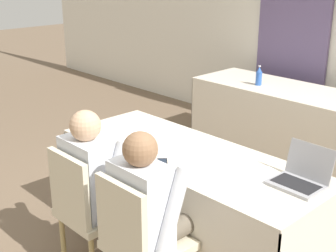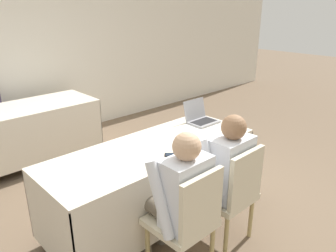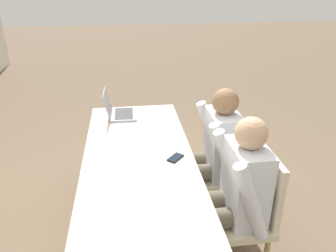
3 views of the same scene
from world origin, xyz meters
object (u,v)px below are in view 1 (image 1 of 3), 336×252
object	(u,v)px
water_bottle	(259,76)
person_white_shirt	(151,209)
cell_phone	(162,162)
person_checkered_shirt	(98,180)
laptop	(300,178)
chair_near_right	(139,239)
chair_near_left	(87,207)

from	to	relation	value
water_bottle	person_white_shirt	world-z (taller)	person_white_shirt
cell_phone	person_checkered_shirt	size ratio (longest dim) A/B	0.12
laptop	person_white_shirt	bearing A→B (deg)	-125.39
chair_near_right	water_bottle	bearing A→B (deg)	-67.80
cell_phone	chair_near_left	xyz separation A→B (m)	(-0.26, -0.44, -0.27)
cell_phone	chair_near_left	world-z (taller)	chair_near_left
chair_near_right	chair_near_left	bearing A→B (deg)	0.00
chair_near_left	cell_phone	bearing A→B (deg)	-121.08
chair_near_left	chair_near_right	bearing A→B (deg)	-180.00
cell_phone	chair_near_right	distance (m)	0.58
laptop	person_checkered_shirt	bearing A→B (deg)	-144.73
chair_near_left	person_checkered_shirt	xyz separation A→B (m)	(0.00, 0.10, 0.16)
chair_near_right	cell_phone	bearing A→B (deg)	-58.82
laptop	water_bottle	bearing A→B (deg)	133.13
person_white_shirt	water_bottle	bearing A→B (deg)	-66.98
water_bottle	person_checkered_shirt	xyz separation A→B (m)	(0.53, -2.49, -0.20)
person_checkered_shirt	person_white_shirt	bearing A→B (deg)	-180.00
laptop	person_white_shirt	xyz separation A→B (m)	(-0.53, -0.72, -0.15)
water_bottle	chair_near_left	bearing A→B (deg)	-78.46
laptop	cell_phone	bearing A→B (deg)	-153.17
water_bottle	person_white_shirt	distance (m)	2.72
laptop	water_bottle	xyz separation A→B (m)	(-1.59, 1.77, 0.05)
cell_phone	chair_near_right	world-z (taller)	chair_near_right
chair_near_left	person_checkered_shirt	world-z (taller)	person_checkered_shirt
cell_phone	water_bottle	size ratio (longest dim) A/B	0.64
water_bottle	laptop	bearing A→B (deg)	-48.09
person_white_shirt	person_checkered_shirt	bearing A→B (deg)	0.00
water_bottle	person_checkered_shirt	size ratio (longest dim) A/B	0.18
chair_near_right	person_checkered_shirt	world-z (taller)	person_checkered_shirt
cell_phone	chair_near_right	xyz separation A→B (m)	(0.27, -0.44, -0.27)
laptop	chair_near_left	size ratio (longest dim) A/B	0.35
laptop	cell_phone	xyz separation A→B (m)	(-0.80, -0.38, -0.04)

